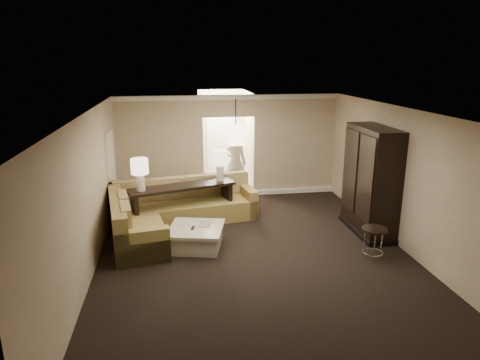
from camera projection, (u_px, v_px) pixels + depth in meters
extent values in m
plane|color=black|center=(256.00, 258.00, 8.26)|extent=(8.00, 8.00, 0.00)
cube|color=beige|center=(229.00, 146.00, 11.68)|extent=(6.00, 0.04, 2.80)
cube|color=beige|center=(337.00, 310.00, 4.08)|extent=(6.00, 0.04, 2.80)
cube|color=beige|center=(88.00, 197.00, 7.43)|extent=(0.04, 8.00, 2.80)
cube|color=beige|center=(408.00, 182.00, 8.32)|extent=(0.04, 8.00, 2.80)
cube|color=white|center=(258.00, 113.00, 7.50)|extent=(6.00, 8.00, 0.02)
cube|color=white|center=(229.00, 97.00, 11.27)|extent=(6.00, 0.10, 0.12)
cube|color=white|center=(230.00, 194.00, 12.00)|extent=(6.00, 0.10, 0.12)
cube|color=white|center=(112.00, 174.00, 10.20)|extent=(0.05, 0.90, 2.10)
cube|color=silver|center=(225.00, 185.00, 13.01)|extent=(1.40, 2.00, 0.01)
cube|color=beige|center=(201.00, 141.00, 12.53)|extent=(0.04, 2.00, 2.80)
cube|color=beige|center=(248.00, 139.00, 12.73)|extent=(0.04, 2.00, 2.80)
cube|color=beige|center=(221.00, 134.00, 13.58)|extent=(1.40, 0.04, 2.80)
cube|color=white|center=(221.00, 145.00, 13.65)|extent=(0.90, 0.05, 2.10)
cube|color=brown|center=(185.00, 211.00, 10.10)|extent=(3.47, 1.55, 0.47)
cube|color=brown|center=(140.00, 239.00, 8.57)|extent=(1.25, 1.71, 0.47)
cube|color=brown|center=(181.00, 187.00, 10.30)|extent=(3.35, 0.82, 0.51)
cube|color=brown|center=(117.00, 209.00, 8.83)|extent=(0.71, 2.69, 0.51)
cube|color=brown|center=(247.00, 200.00, 10.54)|extent=(0.39, 1.03, 0.69)
cube|color=brown|center=(143.00, 247.00, 7.92)|extent=(1.03, 0.39, 0.69)
cube|color=tan|center=(129.00, 192.00, 9.87)|extent=(0.71, 0.29, 0.51)
cube|color=tan|center=(165.00, 188.00, 10.12)|extent=(0.71, 0.29, 0.51)
cube|color=tan|center=(200.00, 185.00, 10.38)|extent=(0.71, 0.29, 0.51)
cube|color=tan|center=(232.00, 182.00, 10.63)|extent=(0.71, 0.29, 0.51)
cube|color=tan|center=(123.00, 205.00, 8.97)|extent=(0.29, 0.69, 0.51)
cube|color=tan|center=(126.00, 218.00, 8.25)|extent=(0.29, 0.69, 0.51)
cube|color=beige|center=(196.00, 239.00, 8.70)|extent=(1.16, 1.16, 0.36)
cube|color=beige|center=(196.00, 229.00, 8.64)|extent=(1.28, 1.28, 0.06)
cube|color=black|center=(193.00, 228.00, 8.58)|extent=(0.09, 0.18, 0.02)
cube|color=#B7ABA0|center=(205.00, 224.00, 8.77)|extent=(0.30, 0.37, 0.01)
cube|color=black|center=(182.00, 187.00, 9.72)|extent=(2.48, 1.23, 0.07)
cube|color=black|center=(135.00, 213.00, 9.38)|extent=(0.23, 0.50, 0.88)
cube|color=black|center=(227.00, 199.00, 10.30)|extent=(0.23, 0.50, 0.88)
cube|color=black|center=(183.00, 219.00, 9.93)|extent=(2.36, 1.15, 0.04)
cube|color=black|center=(372.00, 181.00, 9.21)|extent=(0.65, 1.56, 2.34)
cube|color=black|center=(365.00, 179.00, 8.74)|extent=(0.03, 0.69, 1.79)
cube|color=black|center=(350.00, 170.00, 9.48)|extent=(0.03, 0.69, 1.79)
cube|color=black|center=(367.00, 229.00, 9.51)|extent=(0.69, 1.63, 0.11)
cylinder|color=black|center=(375.00, 229.00, 8.13)|extent=(0.48, 0.48, 0.04)
torus|color=silver|center=(373.00, 252.00, 8.26)|extent=(0.40, 0.40, 0.03)
cylinder|color=silver|center=(382.00, 242.00, 8.27)|extent=(0.03, 0.03, 0.57)
cylinder|color=silver|center=(364.00, 241.00, 8.33)|extent=(0.03, 0.03, 0.57)
cylinder|color=silver|center=(374.00, 248.00, 8.04)|extent=(0.03, 0.03, 0.57)
cylinder|color=white|center=(141.00, 182.00, 9.26)|extent=(0.18, 0.18, 0.39)
cylinder|color=#FFE8BF|center=(139.00, 166.00, 9.17)|extent=(0.38, 0.38, 0.33)
cylinder|color=white|center=(220.00, 173.00, 10.05)|extent=(0.18, 0.18, 0.39)
cylinder|color=#FFE8BF|center=(220.00, 158.00, 9.95)|extent=(0.38, 0.38, 0.33)
cylinder|color=black|center=(236.00, 112.00, 10.14)|extent=(0.02, 0.02, 0.60)
cube|color=#FFE7C6|center=(236.00, 135.00, 10.29)|extent=(0.38, 0.38, 0.48)
imported|color=beige|center=(235.00, 159.00, 12.12)|extent=(0.82, 0.70, 1.92)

